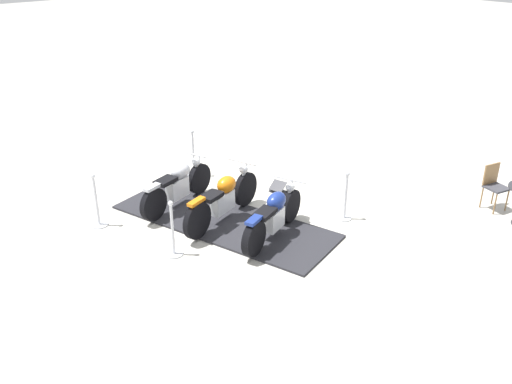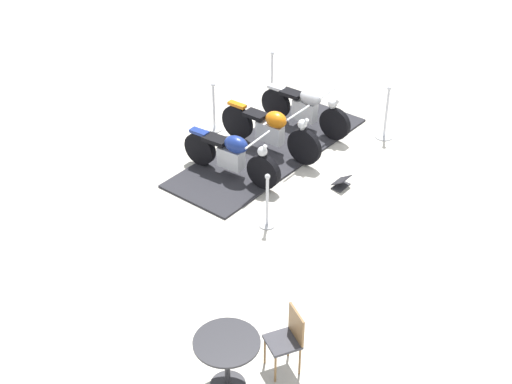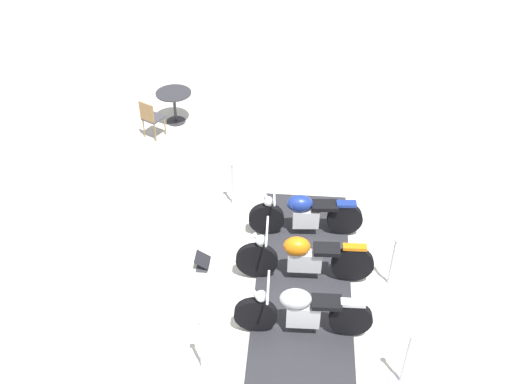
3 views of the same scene
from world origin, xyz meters
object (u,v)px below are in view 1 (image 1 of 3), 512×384
motorcycle_navy (274,215)px  motorcycle_chrome (178,184)px  cafe_chair_near_table (494,184)px  stanchion_left_mid (173,237)px  info_placard (278,189)px  stanchion_left_rear (98,210)px  stanchion_right_rear (194,162)px  stanchion_right_front (345,202)px  motorcycle_copper (224,198)px

motorcycle_navy → motorcycle_chrome: bearing=85.4°
motorcycle_navy → cafe_chair_near_table: 4.64m
stanchion_left_mid → info_placard: 3.20m
motorcycle_chrome → cafe_chair_near_table: size_ratio=2.20×
stanchion_left_rear → cafe_chair_near_table: (4.55, 6.40, 0.21)m
stanchion_right_rear → stanchion_left_rear: (0.76, -2.76, -0.00)m
info_placard → stanchion_right_front: bearing=-10.6°
stanchion_left_mid → cafe_chair_near_table: bearing=65.3°
motorcycle_copper → stanchion_right_front: bearing=-55.4°
motorcycle_navy → motorcycle_copper: bearing=85.0°
stanchion_left_mid → stanchion_right_rear: size_ratio=0.94×
stanchion_left_rear → info_placard: (1.16, 3.62, -0.26)m
stanchion_right_front → stanchion_right_rear: 3.82m
motorcycle_navy → stanchion_left_mid: (-0.72, -1.71, -0.14)m
motorcycle_navy → motorcycle_chrome: size_ratio=0.98×
info_placard → motorcycle_copper: bearing=-95.6°
motorcycle_chrome → stanchion_right_front: (2.57, 2.16, -0.14)m
stanchion_right_front → cafe_chair_near_table: size_ratio=1.09×
stanchion_right_front → stanchion_left_rear: (-2.92, -3.77, -0.03)m
motorcycle_chrome → motorcycle_copper: bearing=-91.2°
motorcycle_copper → stanchion_left_rear: stanchion_left_rear is taller
stanchion_left_rear → stanchion_right_rear: bearing=105.3°
motorcycle_chrome → cafe_chair_near_table: motorcycle_chrome is taller
motorcycle_chrome → info_placard: motorcycle_chrome is taller
motorcycle_navy → stanchion_right_rear: bearing=60.8°
stanchion_left_rear → motorcycle_copper: bearing=52.9°
motorcycle_navy → motorcycle_copper: (-1.11, -0.29, 0.03)m
motorcycle_chrome → stanchion_left_rear: (-0.35, -1.61, -0.17)m
motorcycle_chrome → stanchion_right_rear: (-1.11, 1.15, -0.17)m
stanchion_right_rear → motorcycle_chrome: bearing=-46.1°
motorcycle_copper → cafe_chair_near_table: motorcycle_copper is taller
motorcycle_copper → stanchion_right_front: motorcycle_copper is taller
stanchion_right_front → stanchion_left_rear: size_ratio=0.93×
stanchion_right_rear → info_placard: stanchion_right_rear is taller
motorcycle_copper → motorcycle_chrome: size_ratio=1.09×
motorcycle_navy → stanchion_right_rear: stanchion_right_rear is taller
motorcycle_copper → stanchion_left_rear: bearing=126.0°
stanchion_right_rear → info_placard: bearing=24.2°
motorcycle_copper → stanchion_right_front: size_ratio=2.21×
info_placard → cafe_chair_near_table: size_ratio=0.42×
cafe_chair_near_table → stanchion_left_rear: bearing=-112.1°
stanchion_left_rear → motorcycle_navy: bearing=40.8°
stanchion_right_front → motorcycle_navy: bearing=-103.3°
motorcycle_navy → info_placard: (-1.40, 1.41, -0.41)m
motorcycle_copper → motorcycle_navy: bearing=-92.0°
motorcycle_navy → stanchion_left_mid: bearing=137.4°
stanchion_right_rear → stanchion_left_rear: stanchion_right_rear is taller
cafe_chair_near_table → stanchion_left_mid: bearing=-101.4°
stanchion_right_front → stanchion_right_rear: stanchion_right_rear is taller
motorcycle_chrome → info_placard: size_ratio=5.20×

